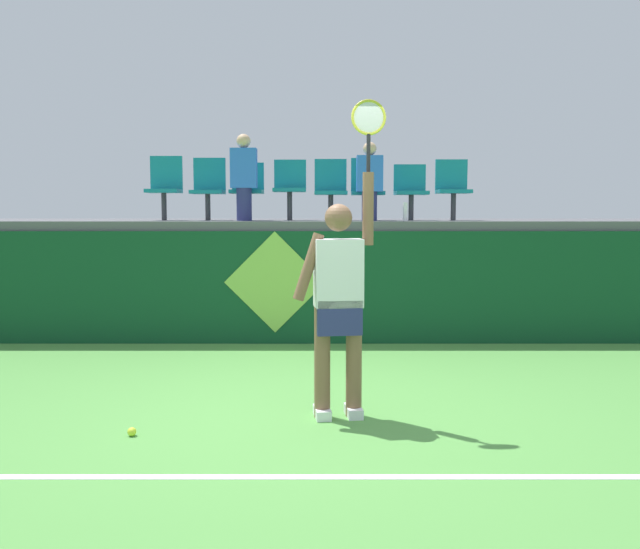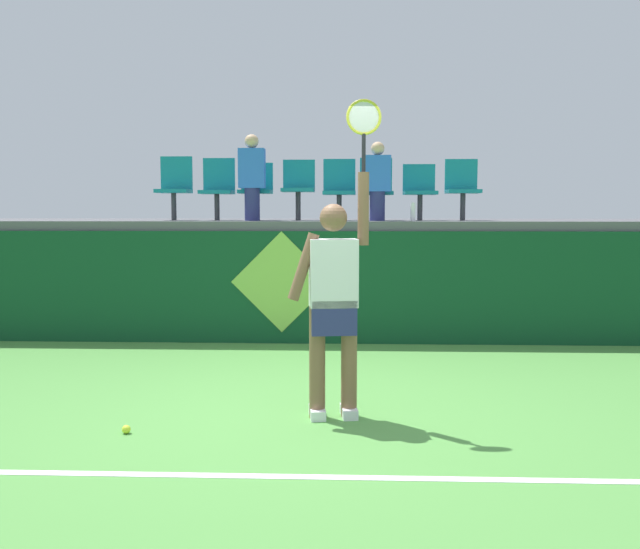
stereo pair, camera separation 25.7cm
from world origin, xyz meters
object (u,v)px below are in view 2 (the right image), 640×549
at_px(spectator_0, 252,176).
at_px(spectator_1, 377,180).
at_px(tennis_ball, 126,429).
at_px(water_bottle, 413,212).
at_px(stadium_chair_5, 376,187).
at_px(stadium_chair_6, 420,189).
at_px(stadium_chair_7, 462,186).
at_px(stadium_chair_0, 175,185).
at_px(tennis_player, 334,297).
at_px(stadium_chair_4, 339,187).
at_px(stadium_chair_2, 256,188).
at_px(stadium_chair_1, 218,186).
at_px(stadium_chair_3, 298,186).

distance_m(spectator_0, spectator_1, 1.65).
bearing_deg(tennis_ball, water_bottle, 56.95).
relative_size(stadium_chair_5, stadium_chair_6, 1.11).
relative_size(stadium_chair_7, spectator_0, 0.74).
distance_m(stadium_chair_0, stadium_chair_7, 3.93).
relative_size(tennis_ball, stadium_chair_0, 0.07).
xyz_separation_m(water_bottle, stadium_chair_7, (0.72, 0.63, 0.35)).
height_order(stadium_chair_7, spectator_0, spectator_0).
height_order(tennis_player, stadium_chair_6, tennis_player).
xyz_separation_m(stadium_chair_5, stadium_chair_6, (0.59, -0.01, -0.03)).
distance_m(tennis_ball, stadium_chair_4, 5.13).
height_order(water_bottle, stadium_chair_7, stadium_chair_7).
xyz_separation_m(tennis_ball, stadium_chair_5, (2.06, 4.48, 1.96)).
distance_m(tennis_ball, stadium_chair_2, 4.90).
bearing_deg(stadium_chair_4, spectator_0, -160.50).
bearing_deg(stadium_chair_0, stadium_chair_6, -0.16).
relative_size(water_bottle, stadium_chair_6, 0.31).
bearing_deg(tennis_player, stadium_chair_4, 90.10).
distance_m(stadium_chair_1, stadium_chair_6, 2.76).
distance_m(stadium_chair_6, stadium_chair_7, 0.58).
bearing_deg(tennis_ball, spectator_0, 84.23).
xyz_separation_m(water_bottle, spectator_0, (-2.09, 0.23, 0.47)).
relative_size(tennis_player, stadium_chair_5, 2.99).
xyz_separation_m(stadium_chair_4, spectator_1, (0.50, -0.40, 0.07)).
relative_size(stadium_chair_1, stadium_chair_2, 1.08).
xyz_separation_m(stadium_chair_0, stadium_chair_5, (2.77, 0.00, -0.03)).
distance_m(stadium_chair_4, spectator_0, 1.22).
height_order(tennis_player, stadium_chair_3, tennis_player).
bearing_deg(stadium_chair_3, stadium_chair_1, 179.68).
bearing_deg(stadium_chair_5, spectator_0, -166.14).
bearing_deg(tennis_ball, stadium_chair_5, 65.36).
distance_m(stadium_chair_1, stadium_chair_5, 2.17).
xyz_separation_m(tennis_player, stadium_chair_7, (1.66, 3.99, 1.02)).
bearing_deg(stadium_chair_2, stadium_chair_5, 0.33).
xyz_separation_m(water_bottle, stadium_chair_2, (-2.09, 0.63, 0.33)).
bearing_deg(stadium_chair_3, stadium_chair_2, -179.83).
height_order(stadium_chair_1, stadium_chair_7, stadium_chair_1).
relative_size(stadium_chair_4, spectator_1, 0.82).
xyz_separation_m(tennis_ball, stadium_chair_3, (1.00, 4.48, 1.98)).
bearing_deg(stadium_chair_0, stadium_chair_5, 0.01).
height_order(stadium_chair_0, spectator_1, spectator_1).
xyz_separation_m(tennis_player, stadium_chair_3, (-0.57, 3.99, 1.03)).
height_order(water_bottle, spectator_1, spectator_1).
xyz_separation_m(tennis_ball, water_bottle, (2.50, 3.84, 1.62)).
distance_m(stadium_chair_0, stadium_chair_1, 0.60).
xyz_separation_m(stadium_chair_1, spectator_1, (2.17, -0.40, 0.06)).
distance_m(stadium_chair_3, stadium_chair_5, 1.06).
height_order(water_bottle, stadium_chair_0, stadium_chair_0).
relative_size(tennis_ball, spectator_1, 0.06).
relative_size(stadium_chair_2, stadium_chair_6, 1.03).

